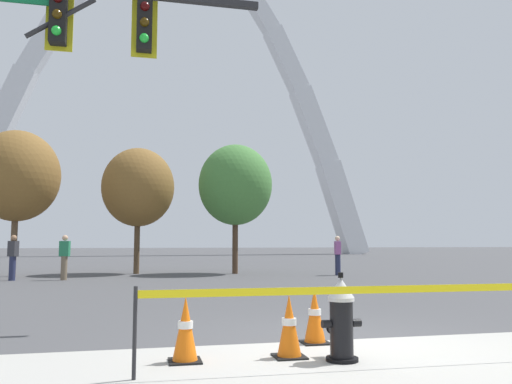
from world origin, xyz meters
The scene contains 14 objects.
ground_plane centered at (0.00, 0.00, 0.00)m, with size 240.00×240.00×0.00m, color #474749.
fire_hydrant centered at (-0.51, -1.01, 0.47)m, with size 0.46×0.48×0.99m.
caution_tape_barrier centered at (0.05, -1.35, 0.63)m, with size 5.70×0.13×0.90m.
traffic_cone_by_hydrant centered at (-2.23, -0.67, 0.36)m, with size 0.36×0.36×0.73m.
traffic_cone_mid_sidewalk centered at (-0.48, 0.01, 0.36)m, with size 0.36×0.36×0.73m.
traffic_cone_curb_edge centered at (-1.04, -0.71, 0.36)m, with size 0.36×0.36×0.73m.
traffic_signal_gantry centered at (-4.42, 2.13, 4.07)m, with size 5.02×0.44×6.00m.
monument_arch centered at (0.00, 48.41, 16.28)m, with size 44.98×2.37×37.03m.
tree_far_left centered at (-7.66, 15.25, 3.98)m, with size 3.32×3.32×5.81m.
tree_left_mid centered at (-2.94, 15.93, 3.70)m, with size 3.09×3.09×5.41m.
tree_center_left centered at (1.18, 15.07, 3.81)m, with size 3.18×3.18×5.57m.
pedestrian_walking_left centered at (-7.14, 12.89, 0.82)m, with size 0.39×0.36×1.59m.
pedestrian_standing_center centered at (5.08, 13.13, 0.82)m, with size 0.24×0.36×1.59m.
pedestrian_walking_right centered at (-5.40, 12.73, 0.82)m, with size 0.38×0.27×1.59m.
Camera 1 is at (-2.73, -6.50, 1.33)m, focal length 35.69 mm.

